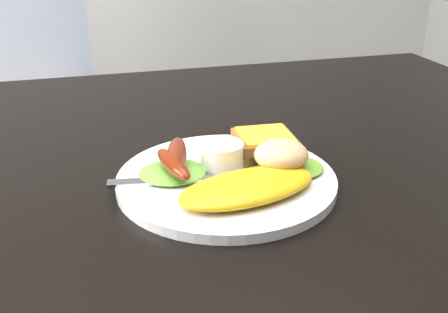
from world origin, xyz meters
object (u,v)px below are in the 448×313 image
object	(u,v)px
dining_table	(205,154)
person	(85,49)
dining_chair	(31,110)
plate	(226,180)

from	to	relation	value
dining_table	person	xyz separation A→B (m)	(-0.14, 0.52, 0.05)
dining_table	dining_chair	distance (m)	1.22
dining_table	plate	xyz separation A→B (m)	(-0.01, -0.14, 0.03)
dining_chair	plate	size ratio (longest dim) A/B	1.73
dining_table	dining_chair	size ratio (longest dim) A/B	2.69
dining_table	dining_chair	world-z (taller)	dining_table
person	plate	distance (m)	0.67
dining_chair	person	distance (m)	0.72
dining_table	person	bearing A→B (deg)	105.60
dining_chair	person	world-z (taller)	person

